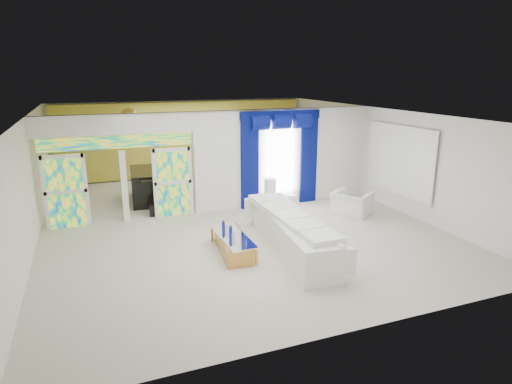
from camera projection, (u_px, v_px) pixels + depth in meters
name	position (u px, v px, depth m)	size (l,w,h in m)	color
floor	(231.00, 220.00, 12.40)	(12.00, 12.00, 0.00)	#B7AF9E
dividing_wall	(286.00, 157.00, 13.66)	(5.70, 0.18, 3.00)	white
dividing_header	(116.00, 124.00, 11.59)	(4.30, 0.18, 0.55)	white
stained_panel_left	(66.00, 192.00, 11.55)	(0.95, 0.04, 2.00)	#994C3F
stained_panel_right	(173.00, 182.00, 12.54)	(0.95, 0.04, 2.00)	#994C3F
stained_transom	(118.00, 142.00, 11.71)	(4.00, 0.05, 0.35)	#994C3F
window_pane	(280.00, 160.00, 13.49)	(1.00, 0.02, 2.30)	white
blue_drape_left	(250.00, 164.00, 13.13)	(0.55, 0.10, 2.80)	#030C43
blue_drape_right	(309.00, 159.00, 13.83)	(0.55, 0.10, 2.80)	#030C43
blue_pelmet	(281.00, 115.00, 13.10)	(2.60, 0.12, 0.25)	#030C43
wall_mirror	(400.00, 161.00, 12.82)	(0.04, 2.70, 1.90)	white
gold_curtains	(185.00, 139.00, 17.31)	(9.70, 0.12, 2.90)	gold
white_sofa	(291.00, 233.00, 10.26)	(0.87, 4.06, 0.77)	white
coffee_table	(233.00, 244.00, 10.11)	(0.59, 1.78, 0.40)	#BD843B
console_table	(279.00, 201.00, 13.55)	(1.09, 0.34, 0.36)	white
table_lamp	(270.00, 188.00, 13.32)	(0.36, 0.36, 0.58)	white
armchair	(351.00, 203.00, 12.78)	(1.05, 0.92, 0.68)	white
grand_piano	(156.00, 185.00, 14.21)	(1.54, 2.02, 1.02)	black
piano_bench	(165.00, 209.00, 12.87)	(0.92, 0.36, 0.31)	black
tv_console	(66.00, 194.00, 13.69)	(0.51, 0.46, 0.74)	tan
chandelier	(129.00, 118.00, 13.96)	(0.60, 0.60, 0.60)	gold
decanters	(232.00, 233.00, 9.99)	(0.24, 1.16, 0.23)	silver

